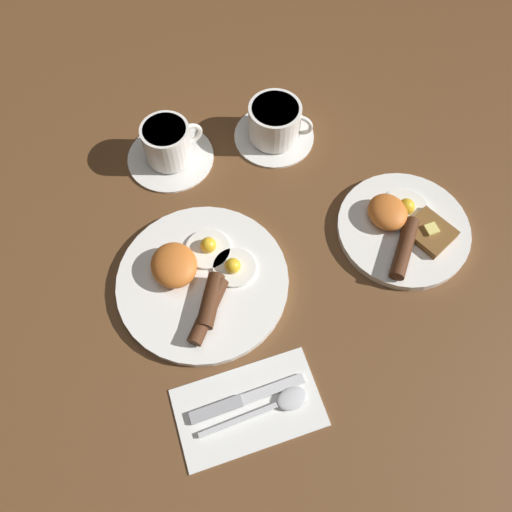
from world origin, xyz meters
TOP-DOWN VIEW (x-y plane):
  - ground_plane at (0.00, 0.00)m, footprint 3.00×3.00m
  - breakfast_plate_near at (-0.00, -0.00)m, footprint 0.28×0.28m
  - breakfast_plate_far at (0.03, 0.35)m, footprint 0.23×0.23m
  - teacup_near at (-0.27, 0.02)m, footprint 0.16×0.16m
  - teacup_far at (-0.24, 0.22)m, footprint 0.15×0.15m
  - napkin at (0.21, 0.00)m, footprint 0.13×0.21m
  - knife at (0.20, -0.01)m, footprint 0.02×0.17m
  - spoon at (0.22, 0.04)m, footprint 0.03×0.17m

SIDE VIEW (x-z plane):
  - ground_plane at x=0.00m, z-range 0.00..0.00m
  - napkin at x=0.21m, z-range 0.00..0.01m
  - knife at x=0.20m, z-range 0.00..0.01m
  - spoon at x=0.22m, z-range 0.00..0.01m
  - breakfast_plate_near at x=0.00m, z-range -0.01..0.04m
  - breakfast_plate_far at x=0.03m, z-range -0.01..0.04m
  - teacup_near at x=-0.27m, z-range -0.01..0.07m
  - teacup_far at x=-0.24m, z-range 0.00..0.07m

